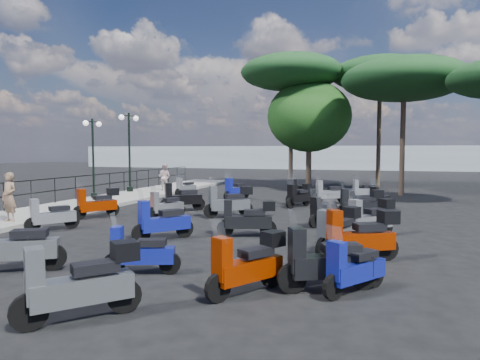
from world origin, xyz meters
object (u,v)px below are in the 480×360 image
(scooter_8, at_px, (166,206))
(scooter_15, at_px, (300,193))
(scooter_19, at_px, (324,213))
(scooter_18, at_px, (360,237))
(woman, at_px, (9,197))
(scooter_26, at_px, (360,205))
(scooter_13, at_px, (247,219))
(pine_1, at_px, (404,80))
(scooter_11, at_px, (80,284))
(scooter_21, at_px, (329,193))
(scooter_27, at_px, (364,191))
(pedestrian_far, at_px, (164,177))
(scooter_20, at_px, (379,199))
(scooter_23, at_px, (326,263))
(scooter_3, at_px, (97,203))
(lamp_post_2, at_px, (129,147))
(scooter_2, at_px, (51,216))
(lamp_post_1, at_px, (93,153))
(scooter_4, at_px, (182,199))
(scooter_9, at_px, (229,202))
(pine_2, at_px, (291,73))
(scooter_7, at_px, (140,253))
(scooter_25, at_px, (370,219))
(scooter_14, at_px, (299,196))
(scooter_24, at_px, (338,232))
(scooter_1, at_px, (14,247))
(scooter_16, at_px, (247,265))
(scooter_17, at_px, (354,269))
(pine_0, at_px, (380,74))
(scooter_10, at_px, (236,190))
(scooter_5, at_px, (185,188))
(scooter_12, at_px, (162,222))

(scooter_8, relative_size, scooter_15, 0.87)
(scooter_19, bearing_deg, scooter_18, 135.70)
(woman, bearing_deg, scooter_26, 33.48)
(scooter_13, bearing_deg, pine_1, -37.11)
(scooter_11, xyz_separation_m, scooter_21, (2.13, 14.82, -0.07))
(scooter_19, height_order, scooter_27, scooter_27)
(pedestrian_far, height_order, scooter_8, pedestrian_far)
(woman, distance_m, scooter_20, 13.77)
(scooter_23, bearing_deg, scooter_3, 30.25)
(lamp_post_2, bearing_deg, scooter_15, 10.12)
(scooter_2, bearing_deg, scooter_18, -151.86)
(lamp_post_1, distance_m, scooter_3, 5.93)
(scooter_8, relative_size, scooter_13, 0.85)
(scooter_4, distance_m, scooter_13, 5.73)
(scooter_9, height_order, pine_2, pine_2)
(scooter_7, distance_m, scooter_26, 9.27)
(scooter_3, height_order, scooter_25, scooter_25)
(scooter_15, bearing_deg, scooter_14, 129.75)
(scooter_9, bearing_deg, scooter_23, 175.75)
(lamp_post_1, xyz_separation_m, scooter_24, (12.22, -7.53, -1.80))
(scooter_1, xyz_separation_m, scooter_16, (4.84, 0.12, -0.01))
(scooter_17, height_order, pine_0, pine_0)
(scooter_3, relative_size, scooter_10, 0.92)
(scooter_7, xyz_separation_m, scooter_18, (4.14, 2.26, 0.14))
(pine_2, bearing_deg, scooter_7, -87.90)
(pine_2, bearing_deg, scooter_13, -83.84)
(pedestrian_far, relative_size, scooter_7, 1.03)
(scooter_8, relative_size, scooter_14, 0.94)
(woman, xyz_separation_m, scooter_4, (3.87, 4.76, -0.44))
(scooter_14, distance_m, scooter_23, 11.07)
(scooter_1, distance_m, scooter_10, 13.13)
(scooter_7, relative_size, pine_2, 0.17)
(scooter_24, bearing_deg, scooter_13, -1.48)
(scooter_3, height_order, scooter_21, scooter_3)
(scooter_16, bearing_deg, scooter_25, -76.12)
(scooter_1, height_order, scooter_5, scooter_1)
(lamp_post_2, xyz_separation_m, scooter_16, (10.96, -14.13, -2.14))
(scooter_16, distance_m, scooter_18, 3.28)
(scooter_11, relative_size, scooter_14, 0.98)
(scooter_24, bearing_deg, lamp_post_2, -15.94)
(scooter_12, xyz_separation_m, scooter_14, (2.48, 7.83, -0.00))
(scooter_12, bearing_deg, pine_0, -67.42)
(scooter_10, xyz_separation_m, scooter_24, (5.62, -9.67, 0.04))
(scooter_15, bearing_deg, woman, 79.99)
(scooter_1, distance_m, pine_0, 24.66)
(scooter_21, height_order, scooter_26, scooter_26)
(scooter_8, bearing_deg, scooter_27, -99.20)
(pine_0, bearing_deg, scooter_8, -115.94)
(scooter_8, relative_size, scooter_16, 0.94)
(scooter_19, bearing_deg, pedestrian_far, -10.27)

